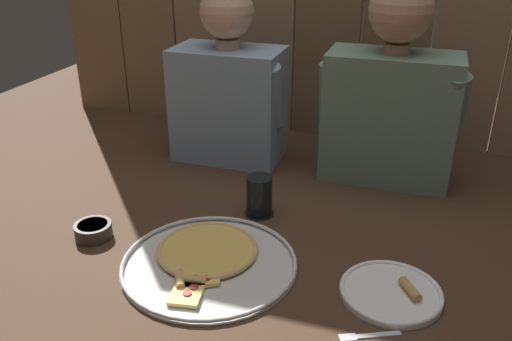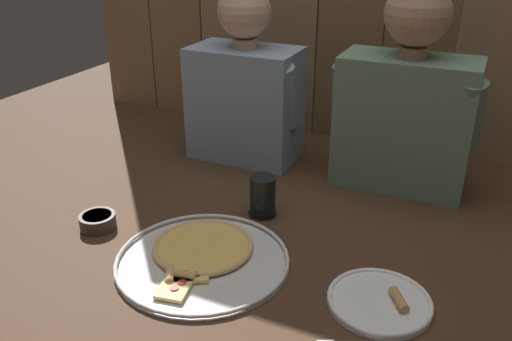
# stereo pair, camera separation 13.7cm
# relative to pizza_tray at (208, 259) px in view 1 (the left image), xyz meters

# --- Properties ---
(ground_plane) EXTENTS (3.20, 3.20, 0.00)m
(ground_plane) POSITION_rel_pizza_tray_xyz_m (0.09, 0.08, -0.01)
(ground_plane) COLOR #422B1C
(pizza_tray) EXTENTS (0.43, 0.43, 0.03)m
(pizza_tray) POSITION_rel_pizza_tray_xyz_m (0.00, 0.00, 0.00)
(pizza_tray) COLOR silver
(pizza_tray) RESTS_ON ground
(dinner_plate) EXTENTS (0.23, 0.23, 0.03)m
(dinner_plate) POSITION_rel_pizza_tray_xyz_m (0.44, 0.01, -0.00)
(dinner_plate) COLOR white
(dinner_plate) RESTS_ON ground
(drinking_glass) EXTENTS (0.09, 0.09, 0.12)m
(drinking_glass) POSITION_rel_pizza_tray_xyz_m (0.05, 0.27, 0.05)
(drinking_glass) COLOR black
(drinking_glass) RESTS_ON ground
(dipping_bowl) EXTENTS (0.10, 0.10, 0.04)m
(dipping_bowl) POSITION_rel_pizza_tray_xyz_m (-0.34, 0.01, 0.01)
(dipping_bowl) COLOR #3D332D
(dipping_bowl) RESTS_ON ground
(table_fork) EXTENTS (0.12, 0.07, 0.01)m
(table_fork) POSITION_rel_pizza_tray_xyz_m (0.41, -0.14, -0.01)
(table_fork) COLOR silver
(table_fork) RESTS_ON ground
(diner_left) EXTENTS (0.40, 0.22, 0.60)m
(diner_left) POSITION_rel_pizza_tray_xyz_m (-0.18, 0.63, 0.26)
(diner_left) COLOR #849EB7
(diner_left) RESTS_ON ground
(diner_right) EXTENTS (0.44, 0.21, 0.63)m
(diner_right) POSITION_rel_pizza_tray_xyz_m (0.36, 0.63, 0.28)
(diner_right) COLOR slate
(diner_right) RESTS_ON ground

